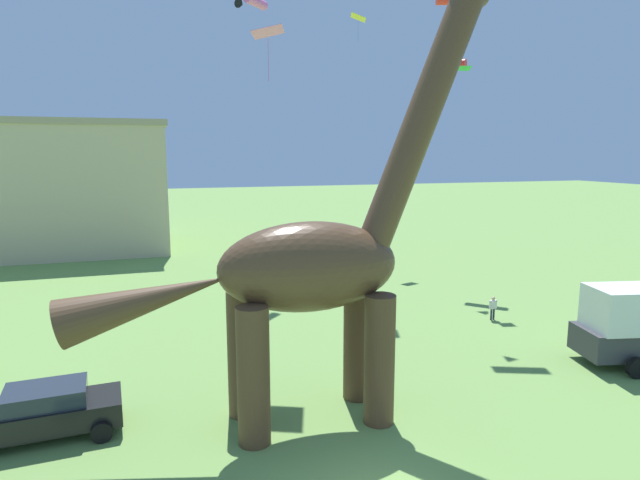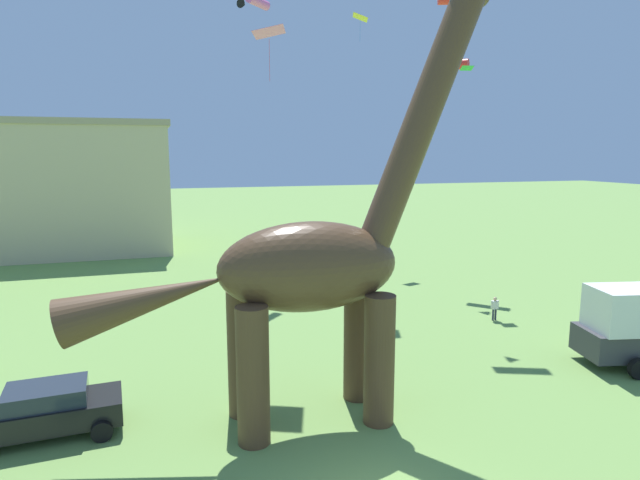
# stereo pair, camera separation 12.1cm
# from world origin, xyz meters

# --- Properties ---
(dinosaur_sculpture) EXTENTS (13.15, 2.79, 13.75)m
(dinosaur_sculpture) POSITION_xyz_m (-0.30, 4.98, 4.97)
(dinosaur_sculpture) COLOR #513823
(dinosaur_sculpture) RESTS_ON ground_plane
(parked_sedan_left) EXTENTS (4.30, 2.04, 1.55)m
(parked_sedan_left) POSITION_xyz_m (-8.04, 6.37, 0.81)
(parked_sedan_left) COLOR black
(parked_sedan_left) RESTS_ON ground_plane
(person_strolling_adult) EXTENTS (0.45, 0.20, 1.21)m
(person_strolling_adult) POSITION_xyz_m (11.57, 11.84, 0.73)
(person_strolling_adult) COLOR #2D3347
(person_strolling_adult) RESTS_ON ground_plane
(kite_near_high) EXTENTS (2.28, 2.25, 0.64)m
(kite_near_high) POSITION_xyz_m (13.71, 20.65, 13.92)
(kite_near_high) COLOR red
(kite_high_left) EXTENTS (1.16, 1.37, 1.50)m
(kite_high_left) POSITION_xyz_m (7.07, 19.38, 15.98)
(kite_high_left) COLOR yellow
(kite_mid_right) EXTENTS (0.80, 0.65, 0.21)m
(kite_mid_right) POSITION_xyz_m (12.92, 17.45, 13.21)
(kite_mid_right) COLOR green
(kite_trailing) EXTENTS (2.10, 2.09, 0.60)m
(kite_trailing) POSITION_xyz_m (2.00, 24.43, 17.65)
(kite_trailing) COLOR pink
(kite_far_right) EXTENTS (1.22, 1.02, 0.30)m
(kite_far_right) POSITION_xyz_m (11.71, 23.62, 7.60)
(kite_far_right) COLOR orange
(kite_near_low) EXTENTS (1.69, 1.97, 2.06)m
(kite_near_low) POSITION_xyz_m (0.09, 11.71, 13.19)
(kite_near_low) COLOR pink
(kite_far_left) EXTENTS (2.15, 2.11, 0.61)m
(kite_far_left) POSITION_xyz_m (10.19, 14.12, 15.86)
(kite_far_left) COLOR red
(background_building_block) EXTENTS (22.19, 11.47, 11.01)m
(background_building_block) POSITION_xyz_m (-14.10, 39.85, 5.52)
(background_building_block) COLOR #CCB78E
(background_building_block) RESTS_ON ground_plane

